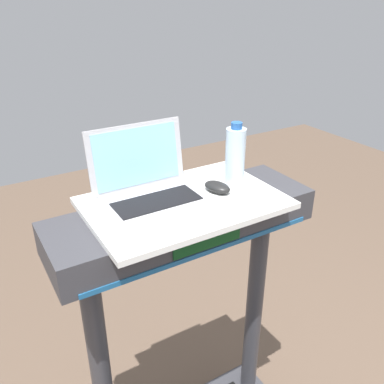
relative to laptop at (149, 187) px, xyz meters
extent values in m
cylinder|color=#38383D|center=(-0.24, -0.06, -0.65)|extent=(0.07, 0.07, 0.94)
cylinder|color=#38383D|center=(0.44, -0.06, -0.65)|extent=(0.07, 0.07, 0.94)
cube|color=#38383D|center=(0.10, -0.06, -0.12)|extent=(0.90, 0.28, 0.11)
cube|color=#0C3F19|center=(0.10, -0.20, -0.12)|extent=(0.24, 0.01, 0.06)
cube|color=#1E598C|center=(0.10, -0.20, -0.17)|extent=(0.81, 0.00, 0.02)
cube|color=white|center=(0.10, -0.06, -0.06)|extent=(0.62, 0.42, 0.02)
cube|color=#B7B7BC|center=(0.00, -0.04, -0.04)|extent=(0.33, 0.21, 0.02)
cube|color=black|center=(0.00, -0.06, -0.03)|extent=(0.27, 0.12, 0.00)
cube|color=#B7B7BC|center=(0.00, 0.08, 0.08)|extent=(0.33, 0.04, 0.21)
cube|color=#8CCCF2|center=(0.00, 0.08, 0.08)|extent=(0.29, 0.03, 0.19)
ellipsoid|color=black|center=(0.22, -0.06, -0.03)|extent=(0.09, 0.11, 0.03)
cylinder|color=silver|center=(0.32, -0.03, 0.05)|extent=(0.07, 0.07, 0.20)
cylinder|color=#2659A5|center=(0.32, -0.03, 0.16)|extent=(0.04, 0.04, 0.02)
camera|label=1|loc=(-0.49, -1.09, 0.56)|focal=38.47mm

